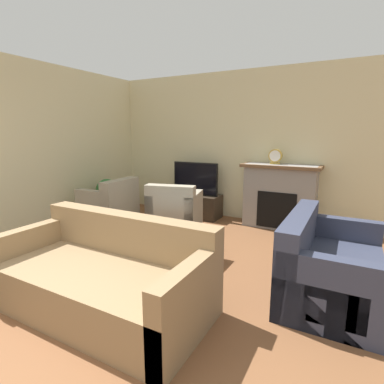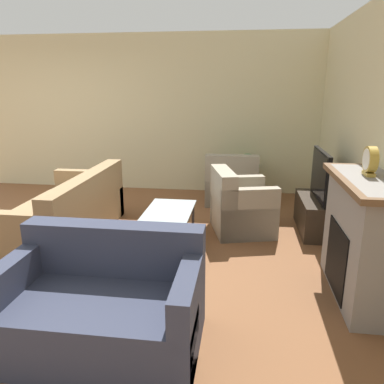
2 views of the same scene
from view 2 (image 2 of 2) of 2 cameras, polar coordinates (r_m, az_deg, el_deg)
wall_back at (r=4.25m, az=26.03°, el=7.81°), size 8.06×0.06×2.70m
wall_left at (r=6.66m, az=-0.56°, el=11.70°), size 0.06×7.49×2.70m
fireplace at (r=3.59m, az=24.76°, el=-6.15°), size 1.28×0.48×1.09m
tv_stand at (r=5.12m, az=18.47°, el=-3.30°), size 0.97×0.44×0.44m
tv at (r=4.98m, az=18.97°, el=2.45°), size 0.91×0.06×0.61m
couch_sectional at (r=4.85m, az=-19.00°, el=-3.61°), size 2.02×0.98×0.82m
couch_loveseat at (r=2.89m, az=-13.29°, el=-16.63°), size 0.87×1.39×0.82m
armchair_by_window at (r=6.07m, az=5.99°, el=1.18°), size 0.79×0.84×0.82m
armchair_accent at (r=4.87m, az=7.30°, el=-2.52°), size 0.93×0.89×0.82m
coffee_table at (r=4.47m, az=-3.73°, el=-3.54°), size 1.07×0.56×0.38m
potted_plant at (r=6.33m, az=8.43°, el=3.40°), size 0.40×0.40×0.75m
mantel_clock at (r=3.52m, az=25.51°, el=4.36°), size 0.22×0.07×0.25m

